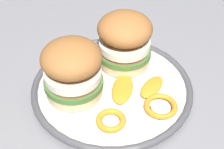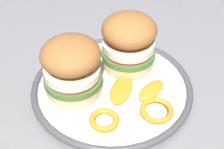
{
  "view_description": "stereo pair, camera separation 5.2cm",
  "coord_description": "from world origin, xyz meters",
  "px_view_note": "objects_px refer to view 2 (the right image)",
  "views": [
    {
      "loc": [
        0.21,
        -0.31,
        1.18
      ],
      "look_at": [
        -0.06,
        0.01,
        0.81
      ],
      "focal_mm": 53.2,
      "sensor_mm": 36.0,
      "label": 1
    },
    {
      "loc": [
        0.25,
        -0.28,
        1.18
      ],
      "look_at": [
        -0.06,
        0.01,
        0.81
      ],
      "focal_mm": 53.2,
      "sensor_mm": 36.0,
      "label": 2
    }
  ],
  "objects_px": {
    "sandwich_half_left": "(72,66)",
    "sandwich_half_right": "(129,40)",
    "dinner_plate": "(112,87)",
    "dining_table": "(129,148)"
  },
  "relations": [
    {
      "from": "sandwich_half_left",
      "to": "sandwich_half_right",
      "type": "height_order",
      "value": "same"
    },
    {
      "from": "sandwich_half_right",
      "to": "dinner_plate",
      "type": "bearing_deg",
      "value": -70.39
    },
    {
      "from": "dining_table",
      "to": "dinner_plate",
      "type": "xyz_separation_m",
      "value": [
        -0.06,
        0.01,
        0.11
      ]
    },
    {
      "from": "dinner_plate",
      "to": "sandwich_half_left",
      "type": "xyz_separation_m",
      "value": [
        -0.04,
        -0.06,
        0.06
      ]
    },
    {
      "from": "sandwich_half_left",
      "to": "sandwich_half_right",
      "type": "bearing_deg",
      "value": 82.84
    },
    {
      "from": "dining_table",
      "to": "sandwich_half_left",
      "type": "bearing_deg",
      "value": -156.99
    },
    {
      "from": "dining_table",
      "to": "sandwich_half_right",
      "type": "relative_size",
      "value": 11.41
    },
    {
      "from": "dining_table",
      "to": "sandwich_half_right",
      "type": "height_order",
      "value": "sandwich_half_right"
    },
    {
      "from": "dining_table",
      "to": "sandwich_half_right",
      "type": "distance_m",
      "value": 0.2
    },
    {
      "from": "dinner_plate",
      "to": "sandwich_half_left",
      "type": "relative_size",
      "value": 2.59
    }
  ]
}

